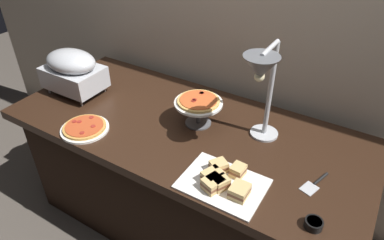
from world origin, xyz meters
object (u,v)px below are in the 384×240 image
sandwich_platter (223,181)px  sauce_cup_near (186,99)px  heat_lamp (262,76)px  sauce_cup_far (314,224)px  chafing_dish (73,70)px  pizza_plate_center (198,104)px  pizza_plate_front (85,128)px  serving_spatula (315,184)px

sandwich_platter → sauce_cup_near: size_ratio=5.84×
heat_lamp → sauce_cup_far: (0.37, -0.30, -0.37)m
chafing_dish → pizza_plate_center: chafing_dish is taller
pizza_plate_center → sauce_cup_far: 0.79m
heat_lamp → sandwich_platter: (-0.01, -0.28, -0.37)m
heat_lamp → sandwich_platter: heat_lamp is taller
pizza_plate_front → serving_spatula: size_ratio=1.43×
sandwich_platter → sauce_cup_near: 0.68m
pizza_plate_front → pizza_plate_center: size_ratio=0.99×
pizza_plate_front → serving_spatula: (1.11, 0.23, -0.01)m
sauce_cup_far → serving_spatula: bearing=103.5°
heat_lamp → sauce_cup_near: bearing=158.8°
pizza_plate_center → sauce_cup_far: size_ratio=3.65×
chafing_dish → sauce_cup_near: (0.62, 0.24, -0.13)m
heat_lamp → serving_spatula: size_ratio=2.93×
pizza_plate_front → heat_lamp: bearing=20.8°
chafing_dish → pizza_plate_front: 0.43m
pizza_plate_front → sandwich_platter: size_ratio=0.70×
heat_lamp → sauce_cup_far: bearing=-38.9°
heat_lamp → pizza_plate_center: heat_lamp is taller
pizza_plate_center → sauce_cup_near: bearing=139.6°
heat_lamp → pizza_plate_center: size_ratio=2.03×
sauce_cup_near → serving_spatula: (0.81, -0.27, -0.02)m
sandwich_platter → heat_lamp: bearing=87.1°
sauce_cup_near → pizza_plate_center: bearing=-40.4°
sandwich_platter → serving_spatula: bearing=32.0°
sandwich_platter → serving_spatula: sandwich_platter is taller
sauce_cup_near → serving_spatula: size_ratio=0.35×
heat_lamp → sauce_cup_near: size_ratio=8.43×
chafing_dish → pizza_plate_center: (0.79, 0.10, -0.03)m
chafing_dish → sauce_cup_far: chafing_dish is taller
pizza_plate_front → pizza_plate_center: pizza_plate_center is taller
pizza_plate_center → sandwich_platter: pizza_plate_center is taller
pizza_plate_center → chafing_dish: bearing=-172.7°
sauce_cup_near → serving_spatula: bearing=-18.3°
pizza_plate_front → chafing_dish: bearing=141.8°
chafing_dish → serving_spatula: size_ratio=1.97×
heat_lamp → serving_spatula: 0.51m
chafing_dish → sauce_cup_far: (1.49, -0.25, -0.13)m
pizza_plate_front → pizza_plate_center: bearing=37.3°
serving_spatula → sauce_cup_near: bearing=161.7°
heat_lamp → pizza_plate_center: (-0.33, 0.05, -0.27)m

